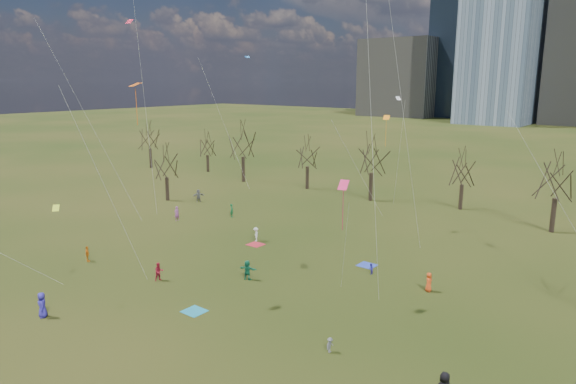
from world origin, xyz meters
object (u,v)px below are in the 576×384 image
Objects in this scene: person_4 at (87,254)px; blanket_crimson at (256,245)px; blanket_navy at (367,265)px; person_0 at (42,305)px; blanket_teal at (194,311)px; person_2 at (159,272)px.

blanket_crimson is at bearing -82.89° from person_4.
blanket_navy is 27.48m from person_0.
blanket_navy is at bearing 82.52° from person_0.
blanket_crimson is 16.55m from person_4.
blanket_teal and blanket_crimson have the same top height.
blanket_teal is at bearing -142.77° from person_4.
person_4 is (-9.24, -1.22, -0.06)m from person_2.
blanket_teal is at bearing -64.49° from blanket_crimson.
person_2 is at bearing 105.29° from person_0.
person_0 is (-7.98, -7.46, 0.93)m from blanket_teal.
person_4 reaches higher than blanket_teal.
person_0 is 1.16× the size of person_2.
blanket_teal is 10.96m from person_0.
person_2 is 9.32m from person_4.
blanket_teal is at bearing -107.61° from blanket_navy.
blanket_crimson is (-7.04, 14.76, 0.00)m from blanket_teal.
person_2 is (-6.95, 2.21, 0.80)m from blanket_teal.
person_0 reaches higher than person_2.
person_4 is at bearing -143.96° from blanket_navy.
person_4 reaches higher than blanket_navy.
person_0 reaches higher than person_4.
person_2 is at bearing -130.33° from blanket_navy.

